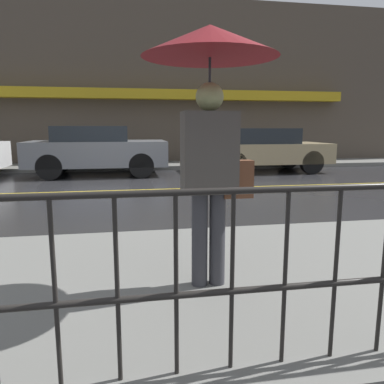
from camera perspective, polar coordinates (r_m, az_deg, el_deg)
ground_plane at (r=8.61m, az=-10.30°, el=0.22°), size 80.00×80.00×0.00m
sidewalk_near at (r=3.33m, az=-10.54°, el=-14.17°), size 28.00×3.06×0.13m
sidewalk_far at (r=13.43m, az=-10.27°, el=3.91°), size 28.00×1.89×0.13m
lane_marking at (r=8.61m, az=-10.30°, el=0.24°), size 25.20×0.12×0.01m
building_storefront at (r=14.52m, az=-10.63°, el=16.02°), size 28.00×0.85×6.10m
railing_foreground at (r=1.89m, az=-11.43°, el=-11.11°), size 12.00×0.04×0.99m
pedestrian at (r=2.95m, az=2.82°, el=16.32°), size 1.03×1.03×2.03m
car_grey at (r=11.51m, az=-14.33°, el=6.27°), size 3.98×1.94×1.45m
car_tan at (r=12.27m, az=10.78°, el=6.45°), size 3.95×1.89×1.39m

